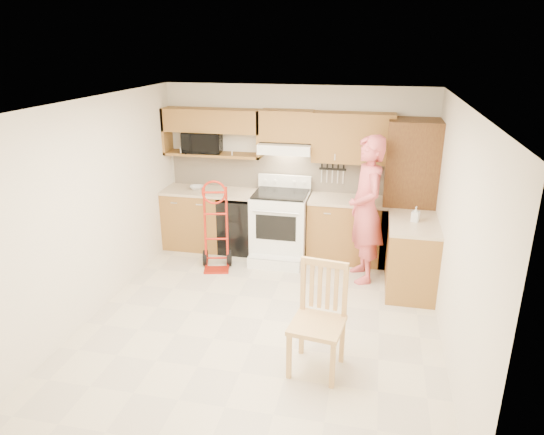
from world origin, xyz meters
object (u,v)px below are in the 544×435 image
(hand_truck, at_px, (216,230))
(person, at_px, (366,210))
(microwave, at_px, (203,142))
(dining_chair, at_px, (317,321))
(range, at_px, (280,220))

(hand_truck, bearing_deg, person, -9.93)
(microwave, relative_size, dining_chair, 0.52)
(microwave, relative_size, hand_truck, 0.49)
(person, bearing_deg, dining_chair, -27.29)
(person, height_order, hand_truck, person)
(person, xyz_separation_m, hand_truck, (-2.05, -0.13, -0.40))
(person, bearing_deg, hand_truck, -104.00)
(microwave, bearing_deg, hand_truck, -69.62)
(microwave, xyz_separation_m, hand_truck, (0.45, -0.87, -1.06))
(range, bearing_deg, microwave, 166.08)
(dining_chair, bearing_deg, range, 116.61)
(dining_chair, bearing_deg, microwave, 134.27)
(dining_chair, bearing_deg, hand_truck, 137.67)
(person, relative_size, hand_truck, 1.68)
(microwave, xyz_separation_m, person, (2.50, -0.74, -0.66))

